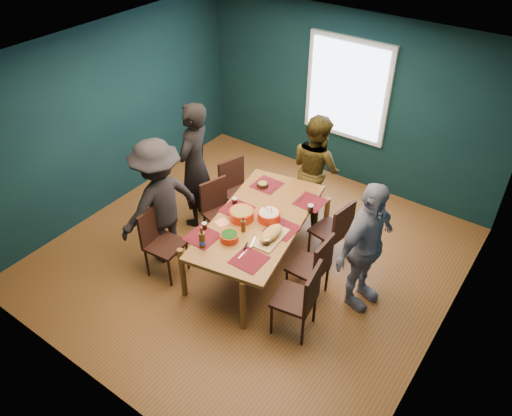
% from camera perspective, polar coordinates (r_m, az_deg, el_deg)
% --- Properties ---
extents(room, '(5.01, 5.01, 2.71)m').
position_cam_1_polar(room, '(6.16, 0.84, 5.24)').
color(room, brown).
rests_on(room, ground).
extents(dining_table, '(1.41, 2.23, 0.79)m').
position_cam_1_polar(dining_table, '(6.22, 0.33, -1.80)').
color(dining_table, brown).
rests_on(dining_table, floor).
extents(chair_left_far, '(0.54, 0.54, 0.94)m').
position_cam_1_polar(chair_left_far, '(7.19, -2.34, 2.52)').
color(chair_left_far, black).
rests_on(chair_left_far, floor).
extents(chair_left_mid, '(0.52, 0.52, 0.92)m').
position_cam_1_polar(chair_left_mid, '(6.82, -4.35, 0.12)').
color(chair_left_mid, black).
rests_on(chair_left_mid, floor).
extents(chair_left_near, '(0.47, 0.47, 0.95)m').
position_cam_1_polar(chair_left_near, '(6.39, -11.04, -3.30)').
color(chair_left_near, black).
rests_on(chair_left_near, floor).
extents(chair_right_far, '(0.49, 0.49, 0.94)m').
position_cam_1_polar(chair_right_far, '(6.50, 9.11, -2.28)').
color(chair_right_far, black).
rests_on(chair_right_far, floor).
extents(chair_right_mid, '(0.42, 0.42, 0.93)m').
position_cam_1_polar(chair_right_mid, '(5.96, 6.75, -6.39)').
color(chair_right_mid, black).
rests_on(chair_right_mid, floor).
extents(chair_right_near, '(0.51, 0.51, 0.97)m').
position_cam_1_polar(chair_right_near, '(5.56, 5.33, -9.95)').
color(chair_right_near, black).
rests_on(chair_right_near, floor).
extents(person_far_left, '(0.59, 0.76, 1.86)m').
position_cam_1_polar(person_far_left, '(6.98, -7.05, 4.83)').
color(person_far_left, black).
rests_on(person_far_left, floor).
extents(person_back, '(0.98, 0.89, 1.64)m').
position_cam_1_polar(person_back, '(7.12, 6.84, 4.50)').
color(person_back, black).
rests_on(person_back, floor).
extents(person_right, '(0.59, 1.06, 1.71)m').
position_cam_1_polar(person_right, '(5.81, 12.39, -4.39)').
color(person_right, silver).
rests_on(person_right, floor).
extents(person_near_left, '(0.84, 1.23, 1.75)m').
position_cam_1_polar(person_near_left, '(6.43, -10.97, 0.66)').
color(person_near_left, black).
rests_on(person_near_left, floor).
extents(bowl_salad, '(0.31, 0.31, 0.13)m').
position_cam_1_polar(bowl_salad, '(6.15, -1.64, -0.71)').
color(bowl_salad, red).
rests_on(bowl_salad, dining_table).
extents(bowl_dumpling, '(0.28, 0.28, 0.26)m').
position_cam_1_polar(bowl_dumpling, '(6.13, 1.48, -0.86)').
color(bowl_dumpling, red).
rests_on(bowl_dumpling, dining_table).
extents(bowl_herbs, '(0.22, 0.22, 0.10)m').
position_cam_1_polar(bowl_herbs, '(5.84, -3.05, -3.30)').
color(bowl_herbs, red).
rests_on(bowl_herbs, dining_table).
extents(cutting_board, '(0.31, 0.61, 0.14)m').
position_cam_1_polar(cutting_board, '(5.85, 1.71, -3.06)').
color(cutting_board, tan).
rests_on(cutting_board, dining_table).
extents(small_bowl, '(0.15, 0.15, 0.06)m').
position_cam_1_polar(small_bowl, '(6.73, 0.76, 2.68)').
color(small_bowl, black).
rests_on(small_bowl, dining_table).
extents(beer_bottle_a, '(0.08, 0.08, 0.29)m').
position_cam_1_polar(beer_bottle_a, '(5.75, -6.16, -3.63)').
color(beer_bottle_a, '#41260B').
rests_on(beer_bottle_a, dining_table).
extents(beer_bottle_b, '(0.06, 0.06, 0.22)m').
position_cam_1_polar(beer_bottle_b, '(5.94, -1.46, -2.04)').
color(beer_bottle_b, '#41260B').
rests_on(beer_bottle_b, dining_table).
extents(cola_glass_a, '(0.06, 0.06, 0.09)m').
position_cam_1_polar(cola_glass_a, '(6.03, -5.91, -2.02)').
color(cola_glass_a, black).
rests_on(cola_glass_a, dining_table).
extents(cola_glass_b, '(0.08, 0.08, 0.11)m').
position_cam_1_polar(cola_glass_b, '(5.75, 1.21, -3.90)').
color(cola_glass_b, black).
rests_on(cola_glass_b, dining_table).
extents(cola_glass_c, '(0.07, 0.07, 0.10)m').
position_cam_1_polar(cola_glass_c, '(6.30, 6.26, -0.02)').
color(cola_glass_c, black).
rests_on(cola_glass_c, dining_table).
extents(cola_glass_d, '(0.07, 0.07, 0.09)m').
position_cam_1_polar(cola_glass_d, '(6.40, -2.45, 0.82)').
color(cola_glass_d, black).
rests_on(cola_glass_d, dining_table).
extents(napkin_a, '(0.17, 0.17, 0.00)m').
position_cam_1_polar(napkin_a, '(6.05, 3.27, -2.29)').
color(napkin_a, '#FF8E6B').
rests_on(napkin_a, dining_table).
extents(napkin_b, '(0.18, 0.18, 0.00)m').
position_cam_1_polar(napkin_b, '(6.13, -3.89, -1.66)').
color(napkin_b, '#FF8E6B').
rests_on(napkin_b, dining_table).
extents(napkin_c, '(0.16, 0.16, 0.00)m').
position_cam_1_polar(napkin_c, '(5.61, -1.18, -5.97)').
color(napkin_c, '#FF8E6B').
rests_on(napkin_c, dining_table).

